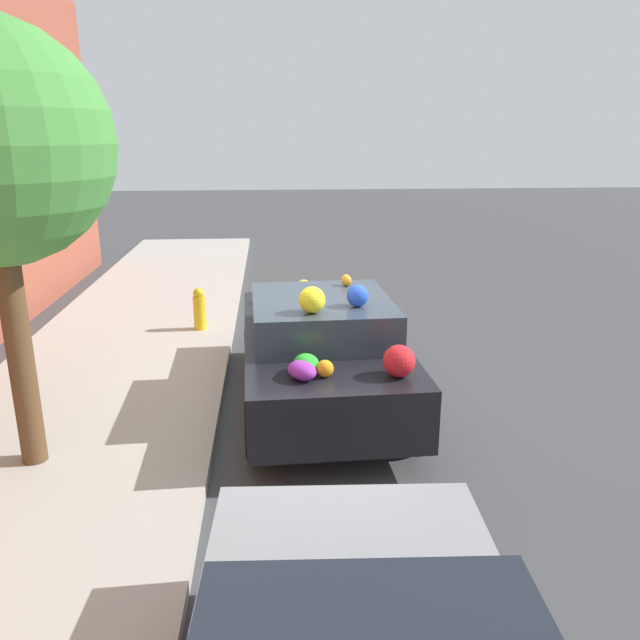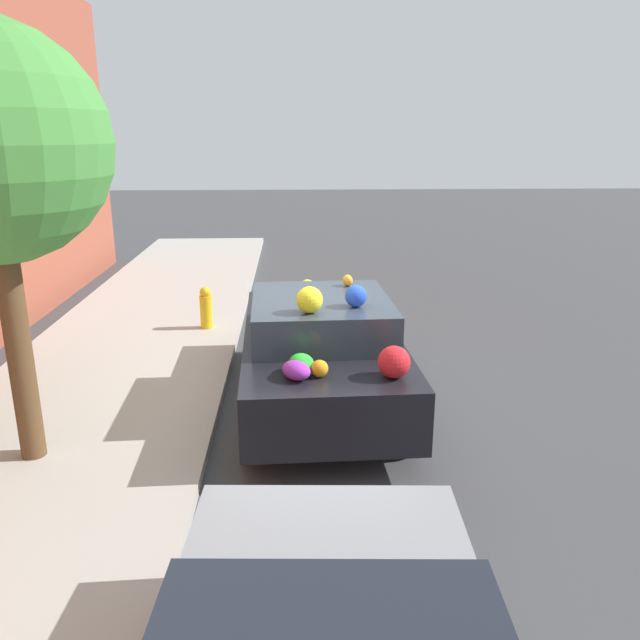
{
  "view_description": "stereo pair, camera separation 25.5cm",
  "coord_description": "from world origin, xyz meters",
  "views": [
    {
      "loc": [
        -7.17,
        0.44,
        3.27
      ],
      "look_at": [
        0.0,
        -0.13,
        1.09
      ],
      "focal_mm": 35.0,
      "sensor_mm": 36.0,
      "label": 1
    },
    {
      "loc": [
        -7.19,
        0.19,
        3.27
      ],
      "look_at": [
        0.0,
        -0.13,
        1.09
      ],
      "focal_mm": 35.0,
      "sensor_mm": 36.0,
      "label": 2
    }
  ],
  "objects": [
    {
      "name": "ground_plane",
      "position": [
        0.0,
        0.0,
        0.0
      ],
      "size": [
        60.0,
        60.0,
        0.0
      ],
      "primitive_type": "plane",
      "color": "#424244"
    },
    {
      "name": "art_car",
      "position": [
        -0.04,
        -0.13,
        0.74
      ],
      "size": [
        4.02,
        1.96,
        1.69
      ],
      "rotation": [
        0.0,
        0.0,
        0.04
      ],
      "color": "black",
      "rests_on": "ground"
    },
    {
      "name": "fire_hydrant",
      "position": [
        2.84,
        1.64,
        0.47
      ],
      "size": [
        0.2,
        0.2,
        0.7
      ],
      "color": "gold",
      "rests_on": "sidewalk_curb"
    },
    {
      "name": "sidewalk_curb",
      "position": [
        0.0,
        2.7,
        0.06
      ],
      "size": [
        24.0,
        3.2,
        0.12
      ],
      "color": "#B2ADA3",
      "rests_on": "ground"
    }
  ]
}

